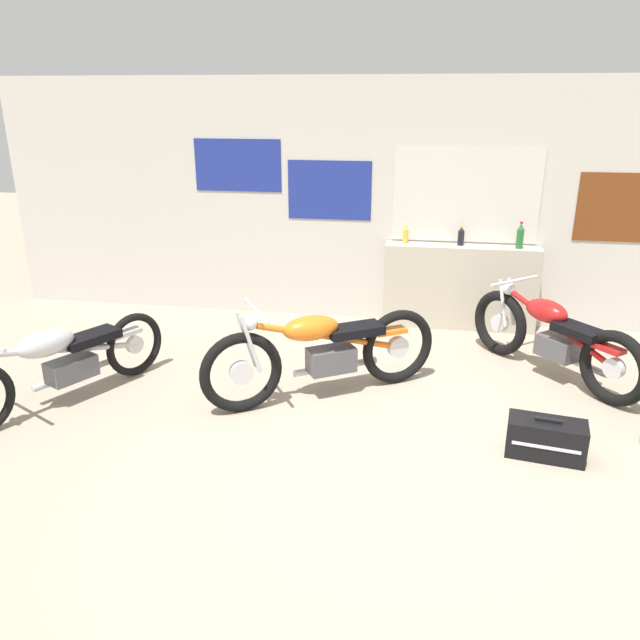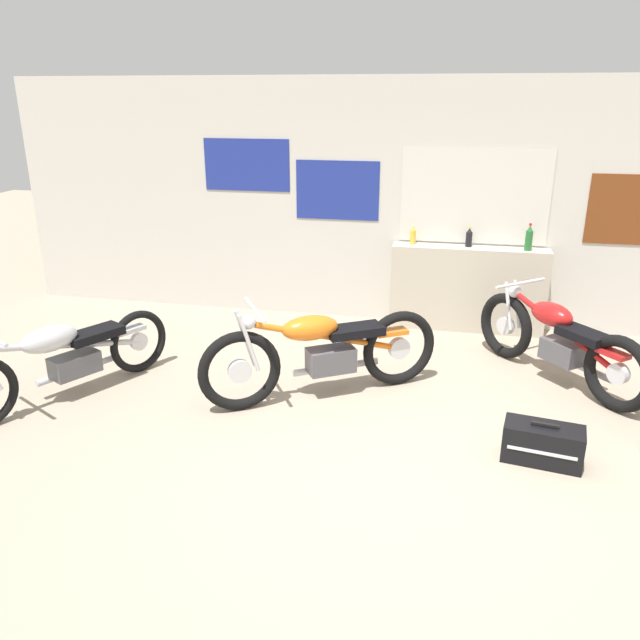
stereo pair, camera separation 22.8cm
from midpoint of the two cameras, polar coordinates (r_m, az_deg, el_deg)
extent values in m
plane|color=gray|center=(4.70, 7.36, -13.81)|extent=(24.00, 24.00, 0.00)
cube|color=beige|center=(7.36, 10.14, 10.30)|extent=(10.00, 0.06, 2.80)
cube|color=silver|center=(7.31, 14.85, 10.89)|extent=(1.57, 0.01, 1.00)
cube|color=beige|center=(7.30, 14.85, 10.89)|extent=(1.63, 0.01, 1.06)
cube|color=navy|center=(7.39, 2.49, 11.75)|extent=(0.98, 0.01, 0.68)
cube|color=navy|center=(7.62, -5.85, 13.92)|extent=(1.04, 0.01, 0.60)
cube|color=#B7AD99|center=(7.39, 14.18, 2.77)|extent=(1.74, 0.28, 0.98)
cylinder|color=gold|center=(7.28, 9.39, 7.49)|extent=(0.06, 0.06, 0.16)
cone|color=gold|center=(7.26, 9.44, 8.27)|extent=(0.05, 0.05, 0.04)
cylinder|color=silver|center=(7.26, 9.45, 8.51)|extent=(0.03, 0.03, 0.02)
cylinder|color=black|center=(7.28, 14.34, 7.15)|extent=(0.07, 0.07, 0.16)
cone|color=black|center=(7.26, 14.41, 7.95)|extent=(0.06, 0.06, 0.05)
cylinder|color=gold|center=(7.25, 14.43, 8.20)|extent=(0.03, 0.03, 0.02)
cylinder|color=#23662D|center=(7.28, 19.40, 6.85)|extent=(0.08, 0.08, 0.22)
cone|color=#23662D|center=(7.25, 19.53, 7.91)|extent=(0.07, 0.07, 0.06)
cylinder|color=red|center=(7.24, 19.56, 8.23)|extent=(0.03, 0.03, 0.02)
torus|color=black|center=(5.38, -6.13, -4.68)|extent=(0.67, 0.46, 0.73)
cylinder|color=silver|center=(5.38, -6.13, -4.68)|extent=(0.21, 0.16, 0.20)
torus|color=black|center=(5.88, 8.35, -2.57)|extent=(0.67, 0.46, 0.73)
cylinder|color=silver|center=(5.88, 8.35, -2.57)|extent=(0.21, 0.16, 0.20)
cube|color=#4C4C51|center=(5.62, 2.16, -3.67)|extent=(0.48, 0.41, 0.22)
cylinder|color=orange|center=(5.54, 2.19, -1.59)|extent=(1.20, 0.77, 0.46)
ellipsoid|color=orange|center=(5.43, 0.28, -0.74)|extent=(0.56, 0.47, 0.22)
cube|color=black|center=(5.61, 4.36, -0.98)|extent=(0.56, 0.47, 0.08)
cube|color=orange|center=(5.78, 7.64, -1.10)|extent=(0.33, 0.28, 0.04)
cylinder|color=silver|center=(5.24, -5.28, -2.15)|extent=(0.17, 0.13, 0.53)
cylinder|color=silver|center=(5.35, -5.61, -1.69)|extent=(0.17, 0.13, 0.53)
cylinder|color=silver|center=(5.22, -4.74, 0.93)|extent=(0.36, 0.56, 0.03)
sphere|color=silver|center=(5.24, -5.34, -0.18)|extent=(0.13, 0.13, 0.13)
cylinder|color=silver|center=(5.83, 2.60, -4.32)|extent=(0.74, 0.49, 0.06)
torus|color=black|center=(6.76, 17.53, -0.50)|extent=(0.52, 0.59, 0.68)
cylinder|color=silver|center=(6.76, 17.53, -0.50)|extent=(0.18, 0.19, 0.19)
torus|color=black|center=(5.99, 26.60, -4.42)|extent=(0.52, 0.59, 0.68)
cylinder|color=silver|center=(5.99, 26.60, -4.42)|extent=(0.18, 0.19, 0.19)
cube|color=#4C4C51|center=(6.32, 22.22, -2.69)|extent=(0.41, 0.43, 0.20)
cylinder|color=#B21919|center=(6.25, 22.46, -0.99)|extent=(0.83, 0.97, 0.42)
ellipsoid|color=#B21919|center=(6.31, 21.40, 0.48)|extent=(0.48, 0.50, 0.22)
cube|color=black|center=(6.12, 23.93, -1.26)|extent=(0.48, 0.50, 0.08)
cube|color=#B21919|center=(5.97, 26.22, -2.76)|extent=(0.28, 0.29, 0.04)
cylinder|color=silver|center=(6.59, 17.80, 1.24)|extent=(0.13, 0.15, 0.48)
cylinder|color=silver|center=(6.68, 18.52, 1.39)|extent=(0.13, 0.15, 0.48)
cylinder|color=silver|center=(6.52, 18.81, 3.19)|extent=(0.51, 0.44, 0.03)
sphere|color=silver|center=(6.59, 18.34, 2.50)|extent=(0.13, 0.13, 0.13)
cylinder|color=silver|center=(6.42, 23.50, -3.84)|extent=(0.53, 0.60, 0.06)
torus|color=black|center=(6.34, -15.26, -1.91)|extent=(0.36, 0.58, 0.62)
cylinder|color=silver|center=(6.34, -15.26, -1.91)|extent=(0.13, 0.18, 0.18)
cube|color=#4C4C51|center=(6.02, -20.49, -3.84)|extent=(0.39, 0.48, 0.19)
cylinder|color=#B2B2B7|center=(5.95, -20.71, -2.15)|extent=(0.70, 1.23, 0.40)
ellipsoid|color=#B2B2B7|center=(5.83, -22.50, -1.63)|extent=(0.45, 0.56, 0.22)
cube|color=black|center=(6.04, -18.92, -1.24)|extent=(0.45, 0.56, 0.08)
cube|color=#B2B2B7|center=(6.24, -16.06, -0.85)|extent=(0.27, 0.33, 0.04)
cylinder|color=silver|center=(6.23, -20.17, -4.25)|extent=(0.45, 0.76, 0.06)
cube|color=black|center=(5.05, 20.93, -10.53)|extent=(0.61, 0.35, 0.29)
cube|color=silver|center=(4.93, 20.90, -11.31)|extent=(0.48, 0.09, 0.02)
cube|color=black|center=(4.98, 21.16, -8.93)|extent=(0.20, 0.06, 0.02)
camera|label=1|loc=(0.11, -88.82, 0.43)|focal=35.00mm
camera|label=2|loc=(0.11, 91.18, -0.43)|focal=35.00mm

